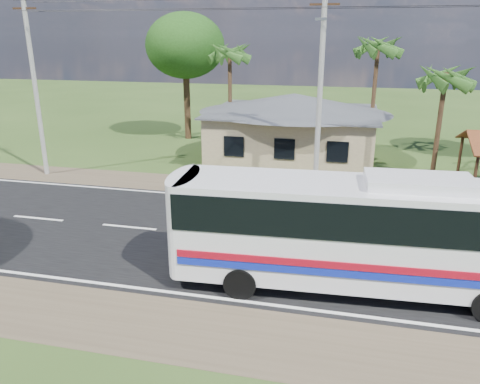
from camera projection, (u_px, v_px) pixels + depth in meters
The scene contains 10 objects.
ground at pixel (229, 237), 19.39m from camera, with size 120.00×120.00×0.00m, color #284117.
road at pixel (229, 237), 19.38m from camera, with size 120.00×16.00×0.03m.
house at pixel (293, 121), 30.31m from camera, with size 12.40×10.00×5.00m.
utility_poles at pixel (314, 82), 22.95m from camera, with size 32.80×2.22×11.00m.
palm_near at pixel (445, 78), 25.67m from camera, with size 2.80×2.80×6.70m.
palm_mid at pixel (378, 48), 30.10m from camera, with size 2.80×2.80×8.20m.
palm_far at pixel (230, 54), 32.86m from camera, with size 2.80×2.80×7.70m.
tree_behind_house at pixel (185, 46), 35.42m from camera, with size 6.00×6.00×9.61m.
coach_bus at pixel (379, 227), 14.67m from camera, with size 12.82×3.39×3.94m.
motorcycle at pixel (471, 204), 21.69m from camera, with size 0.66×1.88×0.99m, color black.
Camera 1 is at (4.44, -17.20, 8.00)m, focal length 35.00 mm.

